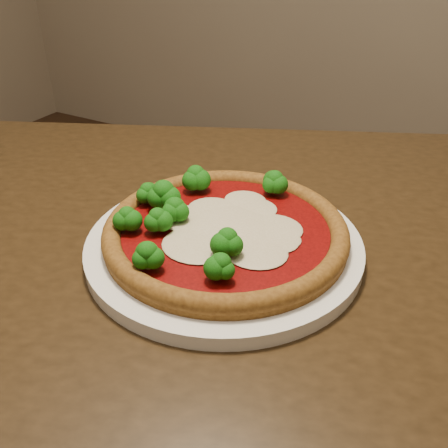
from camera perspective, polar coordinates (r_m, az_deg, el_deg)
The scene contains 3 objects.
dining_table at distance 0.71m, azimuth -3.17°, elevation -8.34°, with size 1.44×1.24×0.75m.
plate at distance 0.63m, azimuth 0.00°, elevation -2.39°, with size 0.35×0.35×0.02m, color white.
pizza at distance 0.62m, azimuth -0.38°, elevation -0.43°, with size 0.30×0.30×0.06m.
Camera 1 is at (0.50, -0.25, 1.12)m, focal length 40.00 mm.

